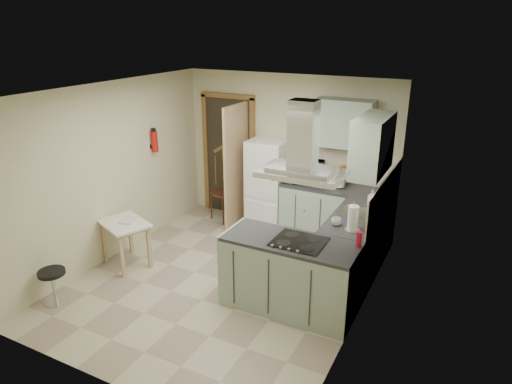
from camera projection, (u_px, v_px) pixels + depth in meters
The scene contains 28 objects.
floor at pixel (224, 280), 6.10m from camera, with size 4.20×4.20×0.00m, color #B2A98B.
ceiling at pixel (218, 90), 5.23m from camera, with size 4.20×4.20×0.00m, color silver.
back_wall at pixel (288, 152), 7.42m from camera, with size 3.60×3.60×0.00m, color beige.
left_wall at pixel (112, 172), 6.43m from camera, with size 4.20×4.20×0.00m, color beige.
right_wall at pixel (365, 219), 4.90m from camera, with size 4.20×4.20×0.00m, color beige.
doorway at pixel (229, 156), 7.93m from camera, with size 1.10×0.12×2.10m, color brown.
fridge at pixel (269, 185), 7.42m from camera, with size 0.60×0.60×1.50m, color white.
counter_back at pixel (318, 211), 7.16m from camera, with size 1.08×0.60×0.90m, color #9EB2A0.
counter_right at pixel (359, 239), 6.24m from camera, with size 0.60×1.95×0.90m, color #9EB2A0.
splashback at pixel (345, 166), 7.03m from camera, with size 1.68×0.02×0.50m, color beige.
wall_cabinet_back at pixel (344, 123), 6.66m from camera, with size 0.85×0.35×0.70m, color #9EB2A0.
wall_cabinet_right at pixel (373, 145), 5.47m from camera, with size 0.35×0.90×0.70m, color #9EB2A0.
peninsula at pixel (290, 275), 5.35m from camera, with size 1.55×0.65×0.90m, color #9EB2A0.
hob at pixel (299, 242), 5.15m from camera, with size 0.58×0.50×0.01m, color black.
extractor_hood at pixel (302, 173), 4.87m from camera, with size 0.90×0.55×0.10m, color silver.
sink at pixel (358, 213), 5.94m from camera, with size 0.45×0.40×0.01m, color silver.
fire_extinguisher at pixel (155, 142), 7.07m from camera, with size 0.10×0.10×0.32m, color #B2140F.
drop_leaf_table at pixel (126, 243), 6.39m from camera, with size 0.69×0.52×0.65m, color #DEAF88.
bentwood_chair at pixel (225, 193), 7.81m from camera, with size 0.43×0.43×0.98m, color #472317.
stool at pixel (54, 286), 5.55m from camera, with size 0.32×0.32×0.43m, color black.
microwave at pixel (303, 172), 7.06m from camera, with size 0.59×0.40×0.33m, color black.
kettle at pixel (340, 180), 6.82m from camera, with size 0.16×0.16×0.24m, color white.
cereal_box at pixel (341, 175), 6.95m from camera, with size 0.08×0.19×0.29m, color orange.
soap_bottle at pixel (372, 197), 6.18m from camera, with size 0.09×0.10×0.21m, color silver.
paper_towel at pixel (353, 218), 5.40m from camera, with size 0.13×0.13×0.32m, color white.
cup at pixel (336, 222), 5.57m from camera, with size 0.12×0.12×0.09m, color silver.
red_bottle at pixel (359, 239), 5.03m from camera, with size 0.06×0.06×0.18m, color red.
book at pixel (121, 217), 6.31m from camera, with size 0.19×0.26×0.11m, color #A23736.
Camera 1 is at (2.79, -4.53, 3.23)m, focal length 32.00 mm.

